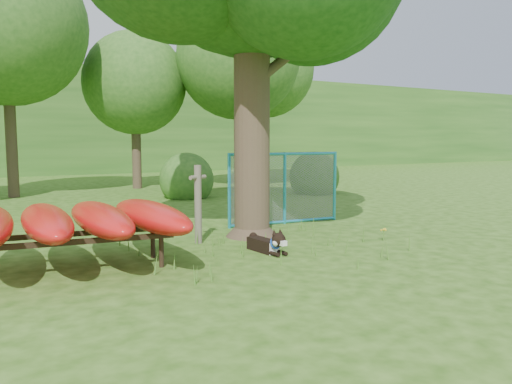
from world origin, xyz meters
TOP-DOWN VIEW (x-y plane):
  - ground at (0.00, 0.00)m, footprint 80.00×80.00m
  - wooden_post at (-0.57, 2.03)m, footprint 0.39×0.23m
  - kayak_rack at (-2.92, 1.15)m, footprint 3.03×3.11m
  - husky_dog at (0.15, 0.69)m, footprint 0.33×1.04m
  - fence_section at (2.01, 3.05)m, footprint 2.81×0.28m
  - wildflower_clump at (2.59, 0.46)m, footprint 0.11×0.11m
  - bg_tree_b at (-3.00, 12.00)m, footprint 5.20×5.20m
  - bg_tree_c at (1.50, 13.00)m, footprint 4.00×4.00m
  - bg_tree_d at (5.00, 11.00)m, footprint 4.80×4.80m
  - bg_tree_e at (8.00, 14.00)m, footprint 4.60×4.60m
  - shrub_right at (6.50, 8.00)m, footprint 1.80×1.80m
  - shrub_mid at (2.00, 9.00)m, footprint 1.80×1.80m
  - wooded_hillside at (0.00, 28.00)m, footprint 80.00×12.00m

SIDE VIEW (x-z plane):
  - ground at x=0.00m, z-range 0.00..0.00m
  - shrub_right at x=6.50m, z-range -0.90..0.90m
  - shrub_mid at x=2.00m, z-range -0.90..0.90m
  - husky_dog at x=0.15m, z-range -0.07..0.39m
  - wildflower_clump at x=2.59m, z-range 0.08..0.32m
  - kayak_rack at x=-2.92m, z-range 0.26..1.23m
  - wooden_post at x=-0.57m, z-range 0.04..1.51m
  - fence_section at x=2.01m, z-range -0.55..2.19m
  - wooded_hillside at x=0.00m, z-range 0.00..6.00m
  - bg_tree_c at x=1.50m, z-range 1.05..7.17m
  - bg_tree_d at x=5.00m, z-range 1.33..8.83m
  - bg_tree_e at x=8.00m, z-range 1.46..9.01m
  - bg_tree_b at x=-3.00m, z-range 1.50..9.72m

